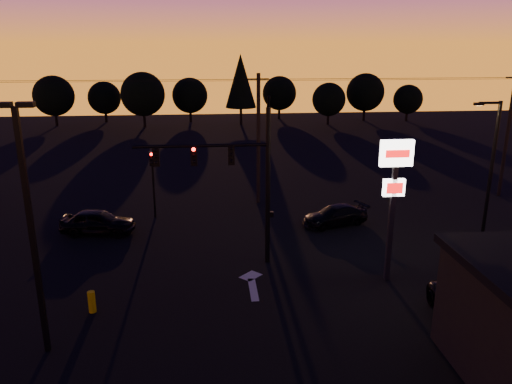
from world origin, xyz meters
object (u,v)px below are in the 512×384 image
Objects in this scene: bollard at (92,302)px; car_right at (335,215)px; streetlight at (490,167)px; suv_parked at (472,310)px; pylon_sign at (394,181)px; car_left at (98,222)px; parking_lot_light at (30,216)px; secondary_signal at (153,175)px; traffic_signal_mast at (236,170)px.

bollard is 15.87m from car_right.
streetlight is 10.34m from suv_parked.
car_left is (-15.07, 7.38, -4.18)m from pylon_sign.
car_right is at bearing 36.32° from bollard.
suv_parked is (16.48, 0.23, -4.62)m from parking_lot_light.
secondary_signal reaches higher than car_right.
secondary_signal is 1.01× the size of car_left.
parking_lot_light reaches higher than traffic_signal_mast.
streetlight is 1.72× the size of suv_parked.
pylon_sign reaches higher than car_left.
pylon_sign is at bearing 116.95° from suv_parked.
traffic_signal_mast is 1.07× the size of streetlight.
streetlight is at bearing 30.08° from pylon_sign.
streetlight reaches higher than car_right.
pylon_sign is 1.62× the size of car_right.
suv_parked is at bearing -116.86° from car_left.
streetlight is 21.55m from bollard.
car_right reaches higher than bollard.
car_left reaches higher than car_right.
suv_parked is (13.98, -14.26, -2.22)m from secondary_signal.
secondary_signal is 15.75m from pylon_sign.
traffic_signal_mast is 10.19m from parking_lot_light.
pylon_sign reaches higher than suv_parked.
secondary_signal reaches higher than suv_parked.
parking_lot_light is 17.12m from suv_parked.
parking_lot_light is at bearing -66.34° from car_right.
suv_parked is (15.43, -2.43, 0.17)m from bollard.
bollard is 0.22× the size of car_right.
parking_lot_light is 2.12× the size of car_left.
pylon_sign is 1.46× the size of suv_parked.
traffic_signal_mast reaches higher than suv_parked.
car_right is (13.84, 12.06, -4.66)m from parking_lot_light.
parking_lot_light is 9.69× the size of bollard.
car_left is (-3.07, -2.60, -2.13)m from secondary_signal.
car_right is at bearing 95.03° from pylon_sign.
streetlight reaches higher than pylon_sign.
pylon_sign is 6.35m from suv_parked.
parking_lot_light reaches higher than secondary_signal.
secondary_signal is 0.94× the size of suv_parked.
suv_parked is (1.98, -4.27, -4.27)m from pylon_sign.
pylon_sign is at bearing -39.77° from secondary_signal.
streetlight is 1.86× the size of car_left.
secondary_signal is 4.55m from car_left.
traffic_signal_mast is 1.26× the size of pylon_sign.
car_left is 1.03× the size of car_right.
traffic_signal_mast is 1.99× the size of car_left.
pylon_sign is 14.28m from bollard.
car_left is at bearing 99.97° from bollard.
suv_parked is at bearing -120.78° from streetlight.
pylon_sign is at bearing -19.36° from traffic_signal_mast.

